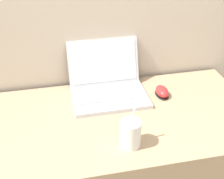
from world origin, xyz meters
TOP-DOWN VIEW (x-y plane):
  - laptop at (0.05, 0.51)m, footprint 0.35×0.31m
  - drink_cup at (0.06, 0.13)m, footprint 0.08×0.08m
  - computer_mouse at (0.30, 0.44)m, footprint 0.06×0.10m

SIDE VIEW (x-z plane):
  - computer_mouse at x=0.30m, z-range 0.76..0.81m
  - laptop at x=0.05m, z-range 0.70..0.93m
  - drink_cup at x=0.06m, z-range 0.74..0.91m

